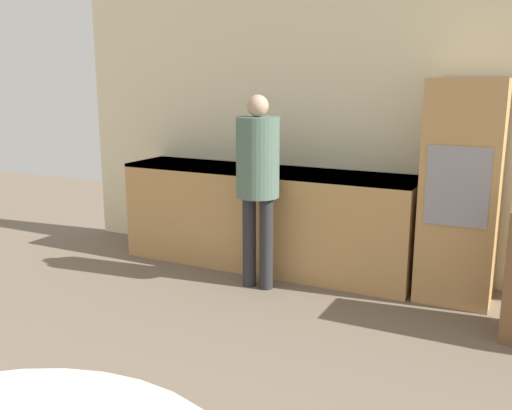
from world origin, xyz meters
name	(u,v)px	position (x,y,z in m)	size (l,w,h in m)	color
wall_back	(378,130)	(0.00, 5.47, 1.30)	(6.32, 0.05, 2.60)	beige
kitchen_counter	(265,217)	(-0.93, 5.13, 0.48)	(2.76, 0.60, 0.93)	tan
oven_unit	(462,191)	(0.77, 5.13, 0.87)	(0.57, 0.59, 1.75)	tan
person_standing	(258,171)	(-0.76, 4.61, 1.00)	(0.35, 0.35, 1.62)	#262628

